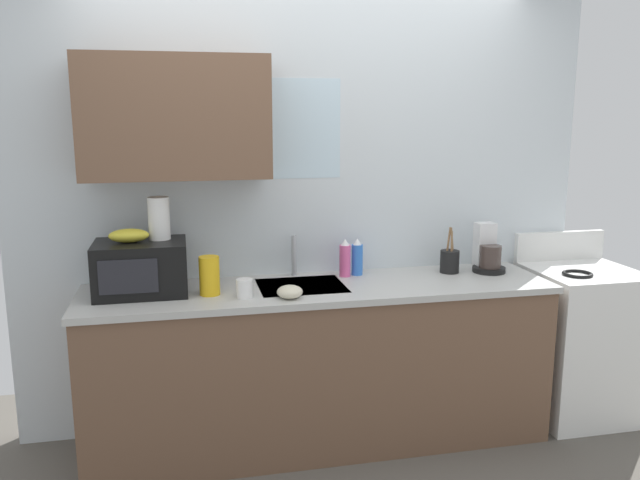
% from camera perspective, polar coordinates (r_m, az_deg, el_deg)
% --- Properties ---
extents(kitchen_wall_assembly, '(3.29, 0.42, 2.50)m').
position_cam_1_polar(kitchen_wall_assembly, '(3.64, -3.12, 3.99)').
color(kitchen_wall_assembly, silver).
rests_on(kitchen_wall_assembly, ground).
extents(counter_unit, '(2.52, 0.63, 0.90)m').
position_cam_1_polar(counter_unit, '(3.59, -0.03, -10.89)').
color(counter_unit, brown).
rests_on(counter_unit, ground).
extents(sink_faucet, '(0.03, 0.03, 0.23)m').
position_cam_1_polar(sink_faucet, '(3.63, -2.33, -1.40)').
color(sink_faucet, '#B2B5BA').
rests_on(sink_faucet, counter_unit).
extents(stove_range, '(0.60, 0.60, 1.08)m').
position_cam_1_polar(stove_range, '(4.22, 22.07, -8.32)').
color(stove_range, white).
rests_on(stove_range, ground).
extents(microwave, '(0.46, 0.35, 0.27)m').
position_cam_1_polar(microwave, '(3.40, -15.67, -2.40)').
color(microwave, black).
rests_on(microwave, counter_unit).
extents(banana_bunch, '(0.20, 0.11, 0.07)m').
position_cam_1_polar(banana_bunch, '(3.37, -16.66, 0.38)').
color(banana_bunch, gold).
rests_on(banana_bunch, microwave).
extents(paper_towel_roll, '(0.11, 0.11, 0.22)m').
position_cam_1_polar(paper_towel_roll, '(3.40, -14.15, 1.89)').
color(paper_towel_roll, white).
rests_on(paper_towel_roll, microwave).
extents(coffee_maker, '(0.19, 0.21, 0.28)m').
position_cam_1_polar(coffee_maker, '(3.87, 14.68, -1.17)').
color(coffee_maker, black).
rests_on(coffee_maker, counter_unit).
extents(dish_soap_bottle_pink, '(0.06, 0.06, 0.22)m').
position_cam_1_polar(dish_soap_bottle_pink, '(3.62, 2.24, -1.69)').
color(dish_soap_bottle_pink, '#E55999').
rests_on(dish_soap_bottle_pink, counter_unit).
extents(dish_soap_bottle_blue, '(0.06, 0.06, 0.21)m').
position_cam_1_polar(dish_soap_bottle_blue, '(3.66, 3.33, -1.60)').
color(dish_soap_bottle_blue, blue).
rests_on(dish_soap_bottle_blue, counter_unit).
extents(cereal_canister, '(0.10, 0.10, 0.20)m').
position_cam_1_polar(cereal_canister, '(3.31, -9.82, -3.15)').
color(cereal_canister, gold).
rests_on(cereal_canister, counter_unit).
extents(mug_white, '(0.08, 0.08, 0.09)m').
position_cam_1_polar(mug_white, '(3.24, -6.73, -4.29)').
color(mug_white, white).
rests_on(mug_white, counter_unit).
extents(utensil_crock, '(0.11, 0.11, 0.27)m').
position_cam_1_polar(utensil_crock, '(3.79, 11.47, -1.82)').
color(utensil_crock, black).
rests_on(utensil_crock, counter_unit).
extents(small_bowl, '(0.13, 0.13, 0.06)m').
position_cam_1_polar(small_bowl, '(3.22, -2.70, -4.63)').
color(small_bowl, beige).
rests_on(small_bowl, counter_unit).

